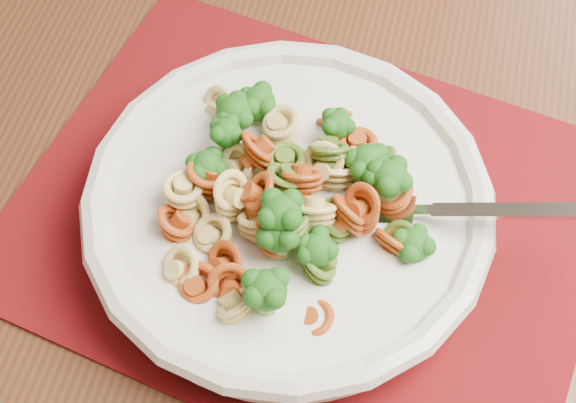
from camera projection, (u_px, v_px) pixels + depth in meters
The scene contains 5 objects.
dining_table at pixel (277, 216), 0.72m from camera, with size 1.65×1.35×0.78m.
placemat at pixel (308, 215), 0.60m from camera, with size 0.42×0.33×0.00m, color #660412.
pasta_bowl at pixel (288, 208), 0.56m from camera, with size 0.29×0.29×0.05m.
pasta_broccoli_heap at pixel (288, 197), 0.55m from camera, with size 0.24×0.24×0.06m, color #DFC96E, non-canonical shape.
fork at pixel (396, 210), 0.54m from camera, with size 0.19×0.02×0.01m, color silver, non-canonical shape.
Camera 1 is at (-0.23, -0.93, 1.29)m, focal length 50.00 mm.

